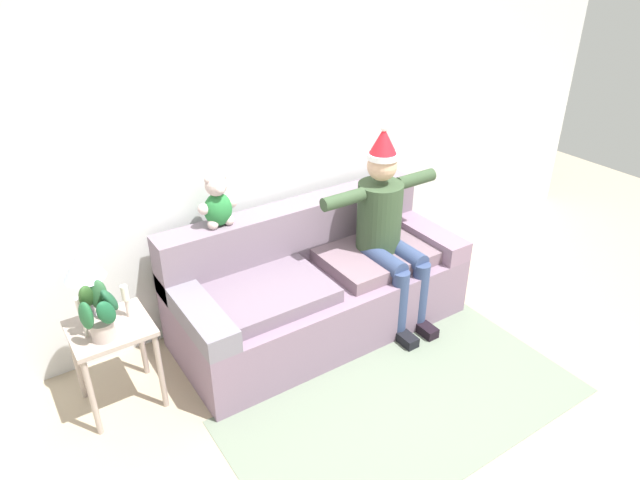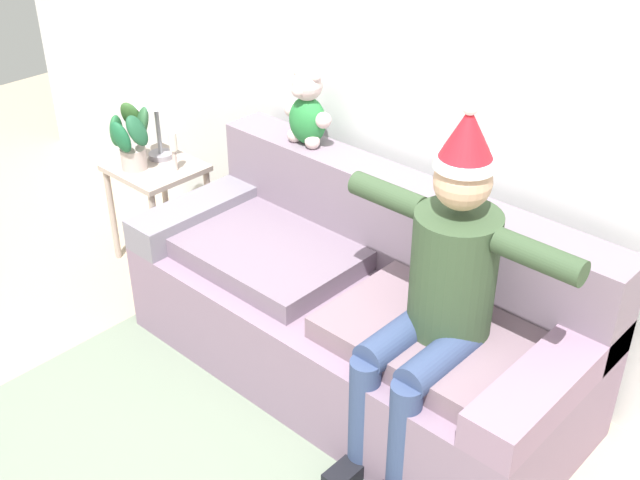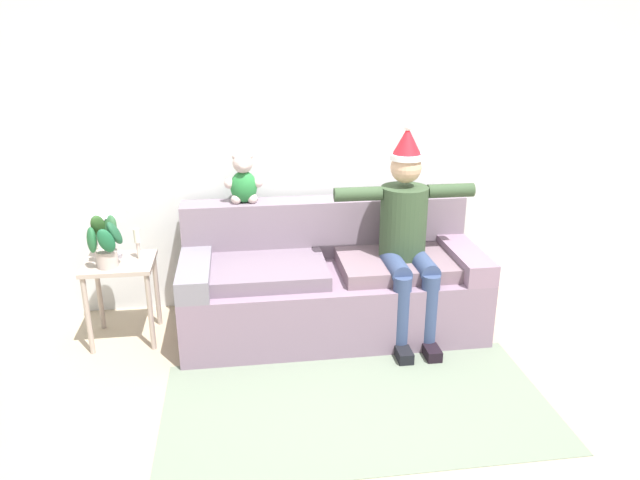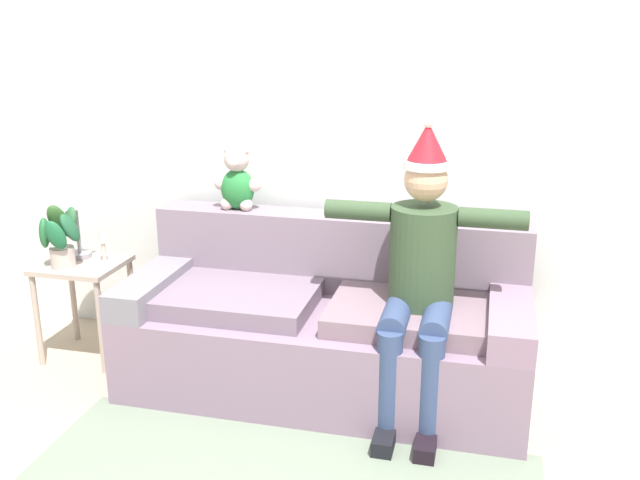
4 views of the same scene
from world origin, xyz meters
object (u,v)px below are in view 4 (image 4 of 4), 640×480
Objects in this scene: table_lamp at (74,195)px; potted_plant at (60,236)px; person_seated at (420,269)px; candle_tall at (56,234)px; candle_short at (103,239)px; couch at (327,326)px; side_table at (83,280)px; teddy_bear at (237,181)px.

table_lamp is 1.31× the size of potted_plant.
candle_tall is (-2.17, 0.14, -0.01)m from person_seated.
person_seated is at bearing -6.14° from candle_short.
person_seated is 4.01× the size of potted_plant.
couch is 1.70m from candle_tall.
candle_tall reaches higher than side_table.
person_seated is at bearing -22.10° from teddy_bear.
potted_plant is at bearing -143.61° from candle_short.
table_lamp is at bearing 166.04° from candle_short.
candle_tall is 0.28m from candle_short.
candle_tall is at bearing 136.45° from potted_plant.
candle_tall is at bearing -162.96° from teddy_bear.
person_seated is 2.12m from table_lamp.
couch reaches higher than candle_tall.
candle_tall is 1.21× the size of candle_short.
teddy_bear reaches higher than side_table.
candle_short is at bearing 173.86° from person_seated.
couch is at bearing 0.96° from candle_tall.
person_seated is 5.75× the size of candle_tall.
teddy_bear is at bearing 22.52° from potted_plant.
side_table is at bearing -179.72° from couch.
teddy_bear reaches higher than candle_short.
teddy_bear is 1.12m from candle_tall.
candle_short is at bearing 36.39° from potted_plant.
person_seated reaches higher than candle_tall.
potted_plant is (0.01, -0.19, -0.20)m from table_lamp.
table_lamp is at bearing 54.79° from candle_tall.
potted_plant reaches higher than side_table.
couch is 1.43m from candle_short.
teddy_bear is (-0.61, 0.29, 0.74)m from couch.
person_seated reaches higher than side_table.
candle_tall is at bearing 176.19° from person_seated.
person_seated is at bearing -4.62° from side_table.
couch reaches higher than side_table.
candle_short is (-1.38, 0.03, 0.40)m from couch.
table_lamp is 0.28m from potted_plant.
table_lamp is at bearing 177.07° from couch.
person_seated is 1.91m from candle_short.
couch is 1.00m from teddy_bear.
couch is at bearing 161.77° from person_seated.
couch is 1.70m from table_lamp.
couch is 8.11× the size of candle_tall.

